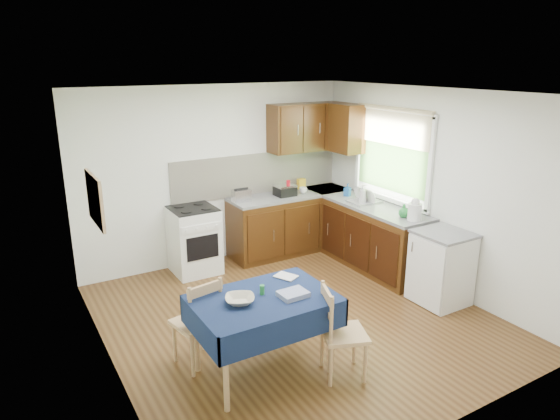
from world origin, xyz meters
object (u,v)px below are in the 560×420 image
chair_near (339,329)px  sandwich_press (285,190)px  kettle (415,210)px  dining_table (263,308)px  chair_far (199,320)px  dish_rack (365,200)px  toaster (241,195)px

chair_near → sandwich_press: sandwich_press is taller
kettle → chair_near: bearing=-151.6°
dining_table → chair_far: chair_far is taller
chair_near → dish_rack: size_ratio=2.09×
kettle → dining_table: bearing=-165.4°
sandwich_press → dish_rack: size_ratio=0.66×
sandwich_press → kettle: size_ratio=0.98×
chair_near → chair_far: bearing=73.3°
toaster → kettle: kettle is taller
chair_far → chair_near: 1.30m
toaster → sandwich_press: 0.69m
chair_near → dish_rack: 2.82m
chair_far → toaster: (1.49, 2.11, 0.51)m
chair_far → dining_table: bearing=128.3°
chair_near → sandwich_press: 3.13m
dish_rack → chair_far: bearing=-136.7°
chair_far → toaster: bearing=-136.0°
dining_table → sandwich_press: 3.03m
dining_table → toaster: 2.73m
toaster → sandwich_press: (0.69, -0.04, -0.01)m
chair_near → toaster: size_ratio=3.53×
dining_table → kettle: bearing=1.6°
dish_rack → chair_near: bearing=-112.8°
dish_rack → kettle: 0.96m
sandwich_press → dish_rack: 1.17m
dining_table → sandwich_press: sandwich_press is taller
toaster → dish_rack: bearing=-54.5°
chair_far → kettle: kettle is taller
dining_table → dish_rack: 2.99m
dining_table → kettle: size_ratio=4.41×
toaster → sandwich_press: toaster is taller
chair_far → chair_near: (1.03, -0.80, -0.01)m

